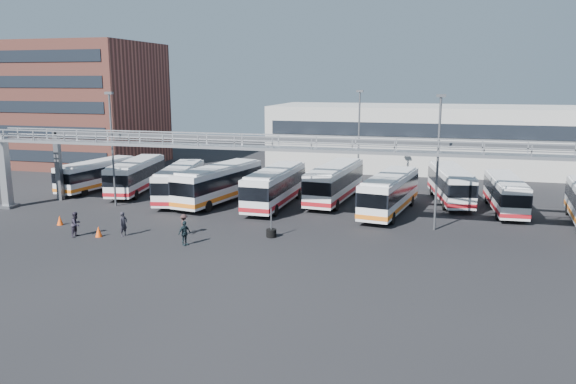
% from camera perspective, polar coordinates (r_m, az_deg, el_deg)
% --- Properties ---
extents(ground, '(140.00, 140.00, 0.00)m').
position_cam_1_polar(ground, '(39.42, -3.29, -5.25)').
color(ground, black).
rests_on(ground, ground).
extents(gantry, '(51.40, 5.15, 7.10)m').
position_cam_1_polar(gantry, '(43.77, -0.95, 3.81)').
color(gantry, gray).
rests_on(gantry, ground).
extents(apartment_building, '(18.00, 15.00, 16.00)m').
position_cam_1_polar(apartment_building, '(80.37, -20.07, 8.35)').
color(apartment_building, brown).
rests_on(apartment_building, ground).
extents(warehouse, '(42.00, 14.00, 8.00)m').
position_cam_1_polar(warehouse, '(74.19, 15.07, 5.35)').
color(warehouse, '#9E9E99').
rests_on(warehouse, ground).
extents(light_pole_left, '(0.70, 0.35, 10.21)m').
position_cam_1_polar(light_pole_left, '(52.30, -17.44, 4.77)').
color(light_pole_left, '#4C4F54').
rests_on(light_pole_left, ground).
extents(light_pole_mid, '(0.70, 0.35, 10.21)m').
position_cam_1_polar(light_pole_mid, '(43.19, 15.00, 3.62)').
color(light_pole_mid, '#4C4F54').
rests_on(light_pole_mid, ground).
extents(light_pole_back, '(0.70, 0.35, 10.21)m').
position_cam_1_polar(light_pole_back, '(58.65, 7.22, 5.86)').
color(light_pole_back, '#4C4F54').
rests_on(light_pole_back, ground).
extents(bus_0, '(3.74, 10.27, 3.05)m').
position_cam_1_polar(bus_0, '(61.31, -18.77, 1.77)').
color(bus_0, silver).
rests_on(bus_0, ground).
extents(bus_1, '(4.30, 11.10, 3.29)m').
position_cam_1_polar(bus_1, '(58.66, -15.16, 1.70)').
color(bus_1, silver).
rests_on(bus_1, ground).
extents(bus_2, '(4.62, 11.04, 3.27)m').
position_cam_1_polar(bus_2, '(53.87, -10.94, 1.05)').
color(bus_2, silver).
rests_on(bus_2, ground).
extents(bus_3, '(4.80, 11.78, 3.49)m').
position_cam_1_polar(bus_3, '(52.20, -7.03, 0.98)').
color(bus_3, silver).
rests_on(bus_3, ground).
extents(bus_4, '(2.91, 11.36, 3.43)m').
position_cam_1_polar(bus_4, '(50.35, -1.34, 0.64)').
color(bus_4, silver).
rests_on(bus_4, ground).
extents(bus_5, '(3.75, 11.66, 3.48)m').
position_cam_1_polar(bus_5, '(52.54, 4.78, 1.09)').
color(bus_5, silver).
rests_on(bus_5, ground).
extents(bus_6, '(4.32, 11.42, 3.39)m').
position_cam_1_polar(bus_6, '(48.45, 10.28, 0.01)').
color(bus_6, silver).
rests_on(bus_6, ground).
extents(bus_7, '(4.31, 10.96, 3.25)m').
position_cam_1_polar(bus_7, '(54.20, 16.18, 0.85)').
color(bus_7, silver).
rests_on(bus_7, ground).
extents(bus_8, '(2.92, 10.13, 3.04)m').
position_cam_1_polar(bus_8, '(51.88, 21.21, -0.06)').
color(bus_8, silver).
rests_on(bus_8, ground).
extents(pedestrian_a, '(0.59, 0.75, 1.81)m').
position_cam_1_polar(pedestrian_a, '(42.71, -16.38, -3.14)').
color(pedestrian_a, '#222029').
rests_on(pedestrian_a, ground).
extents(pedestrian_b, '(0.70, 0.89, 1.84)m').
position_cam_1_polar(pedestrian_b, '(43.71, -20.72, -3.07)').
color(pedestrian_b, '#272330').
rests_on(pedestrian_b, ground).
extents(pedestrian_c, '(0.98, 1.15, 1.54)m').
position_cam_1_polar(pedestrian_c, '(42.12, -10.52, -3.25)').
color(pedestrian_c, '#2F1F1F').
rests_on(pedestrian_c, ground).
extents(pedestrian_d, '(0.79, 1.10, 1.73)m').
position_cam_1_polar(pedestrian_d, '(39.38, -10.48, -4.13)').
color(pedestrian_d, '#18262B').
rests_on(pedestrian_d, ground).
extents(cone_left, '(0.50, 0.50, 0.77)m').
position_cam_1_polar(cone_left, '(47.71, -22.17, -2.67)').
color(cone_left, '#E9480C').
rests_on(cone_left, ground).
extents(cone_right, '(0.63, 0.63, 0.79)m').
position_cam_1_polar(cone_right, '(43.19, -18.69, -3.82)').
color(cone_right, '#E9480C').
rests_on(cone_right, ground).
extents(tire_stack, '(0.75, 0.75, 2.13)m').
position_cam_1_polar(tire_stack, '(40.85, -1.71, -4.12)').
color(tire_stack, black).
rests_on(tire_stack, ground).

